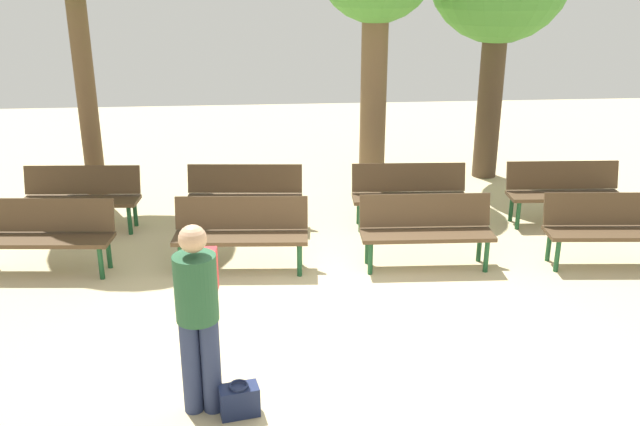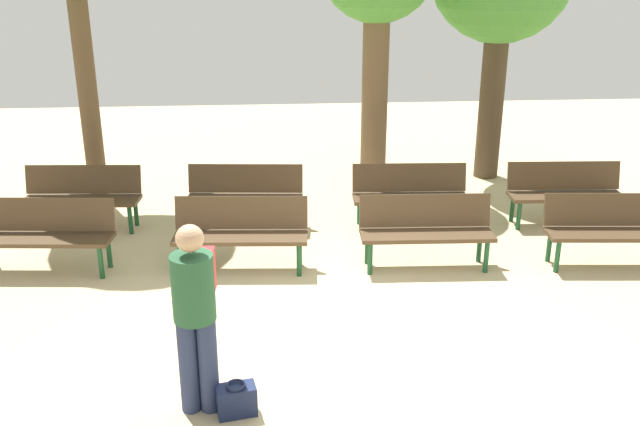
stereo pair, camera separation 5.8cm
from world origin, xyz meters
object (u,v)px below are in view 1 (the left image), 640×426
at_px(bench_r1_c1, 244,193).
at_px(visitor_with_backpack, 198,307).
at_px(bench_r1_c3, 564,189).
at_px(handbag, 239,400).
at_px(bench_r0_c0, 45,232).
at_px(bench_r1_c2, 409,192).
at_px(bench_r0_c1, 241,230).
at_px(bench_r0_c3, 611,225).
at_px(bench_r0_c2, 426,227).
at_px(bench_r1_c0, 81,194).

xyz_separation_m(bench_r1_c1, visitor_with_backpack, (-0.29, -4.20, 0.43)).
xyz_separation_m(bench_r1_c3, handbag, (-4.50, -4.10, -0.37)).
bearing_deg(bench_r1_c3, visitor_with_backpack, -137.20).
xyz_separation_m(bench_r0_c0, bench_r1_c2, (4.64, 1.14, 0.00)).
relative_size(bench_r0_c1, bench_r0_c3, 1.00).
height_order(bench_r0_c0, bench_r0_c3, same).
xyz_separation_m(bench_r0_c1, bench_r0_c2, (2.24, -0.10, 0.00)).
xyz_separation_m(bench_r0_c2, bench_r1_c1, (-2.22, 1.51, 0.00)).
bearing_deg(bench_r1_c2, bench_r1_c1, 179.43).
bearing_deg(bench_r1_c1, bench_r1_c3, 2.19).
xyz_separation_m(bench_r1_c0, handbag, (2.26, -4.47, -0.37)).
bearing_deg(bench_r1_c2, bench_r0_c3, -31.87).
relative_size(bench_r1_c1, bench_r1_c2, 1.01).
bearing_deg(visitor_with_backpack, bench_r1_c0, -62.70).
distance_m(bench_r0_c1, bench_r0_c2, 2.24).
distance_m(bench_r0_c1, bench_r1_c2, 2.64).
relative_size(bench_r0_c3, bench_r1_c1, 1.00).
distance_m(bench_r0_c3, bench_r1_c2, 2.65).
distance_m(bench_r1_c0, bench_r1_c3, 6.77).
xyz_separation_m(bench_r1_c2, bench_r1_c3, (2.21, -0.08, 0.00)).
distance_m(bench_r0_c2, visitor_with_backpack, 3.70).
xyz_separation_m(bench_r0_c1, handbag, (0.03, -2.92, -0.37)).
bearing_deg(bench_r0_c3, bench_r0_c2, -179.05).
distance_m(bench_r0_c2, bench_r1_c1, 2.68).
distance_m(bench_r0_c1, visitor_with_backpack, 2.84).
bearing_deg(bench_r0_c0, bench_r1_c2, 18.78).
relative_size(bench_r0_c3, visitor_with_backpack, 0.99).
distance_m(bench_r0_c2, bench_r1_c2, 1.37).
xyz_separation_m(bench_r0_c3, handbag, (-4.47, -2.67, -0.37)).
bearing_deg(bench_r0_c1, bench_r0_c2, 1.52).
bearing_deg(visitor_with_backpack, handbag, 160.08).
height_order(bench_r0_c0, bench_r1_c2, same).
bearing_deg(bench_r1_c0, bench_r1_c1, 0.69).
xyz_separation_m(bench_r1_c0, bench_r1_c3, (6.76, -0.36, 0.00)).
xyz_separation_m(bench_r0_c0, bench_r0_c3, (6.82, -0.38, 0.00)).
distance_m(bench_r1_c2, bench_r1_c3, 2.21).
bearing_deg(bench_r1_c2, visitor_with_backpack, -119.55).
bearing_deg(bench_r1_c2, handbag, -115.72).
bearing_deg(bench_r0_c2, bench_r1_c2, 88.82).
relative_size(bench_r1_c3, visitor_with_backpack, 0.98).
bearing_deg(bench_r0_c2, visitor_with_backpack, -130.59).
relative_size(bench_r0_c1, bench_r1_c1, 1.00).
bearing_deg(bench_r1_c3, bench_r1_c0, -179.94).
relative_size(bench_r0_c2, bench_r1_c3, 1.00).
height_order(bench_r0_c1, bench_r1_c3, same).
height_order(bench_r0_c0, bench_r1_c1, same).
relative_size(bench_r1_c3, handbag, 4.66).
relative_size(bench_r1_c2, handbag, 4.65).
height_order(bench_r0_c2, bench_r1_c1, same).
relative_size(bench_r0_c2, bench_r1_c2, 1.00).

